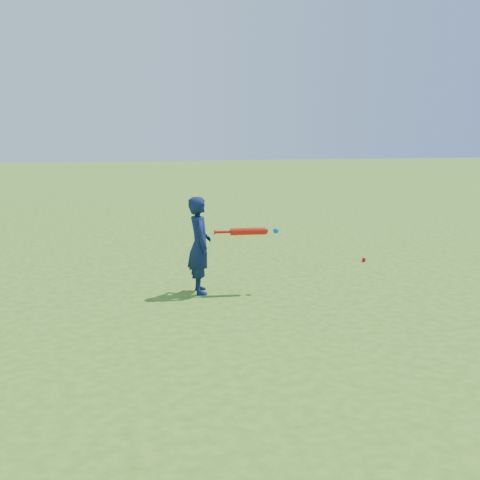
{
  "coord_description": "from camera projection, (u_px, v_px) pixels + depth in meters",
  "views": [
    {
      "loc": [
        -1.6,
        -6.46,
        1.88
      ],
      "look_at": [
        0.07,
        -0.21,
        0.65
      ],
      "focal_mm": 40.0,
      "sensor_mm": 36.0,
      "label": 1
    }
  ],
  "objects": [
    {
      "name": "child",
      "position": [
        200.0,
        245.0,
        6.52
      ],
      "size": [
        0.3,
        0.45,
        1.19
      ],
      "primitive_type": "imported",
      "rotation": [
        0.0,
        0.0,
        1.54
      ],
      "color": "#0E1941",
      "rests_on": "ground"
    },
    {
      "name": "ground",
      "position": [
        231.0,
        287.0,
        6.88
      ],
      "size": [
        80.0,
        80.0,
        0.0
      ],
      "primitive_type": "plane",
      "color": "#3D721B",
      "rests_on": "ground"
    },
    {
      "name": "bat_swing",
      "position": [
        251.0,
        231.0,
        6.53
      ],
      "size": [
        0.8,
        0.15,
        0.09
      ],
      "rotation": [
        0.0,
        0.0,
        -0.12
      ],
      "color": "red",
      "rests_on": "ground"
    },
    {
      "name": "ground_ball_red",
      "position": [
        364.0,
        259.0,
        8.28
      ],
      "size": [
        0.07,
        0.07,
        0.07
      ],
      "primitive_type": "sphere",
      "color": "red",
      "rests_on": "ground"
    }
  ]
}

